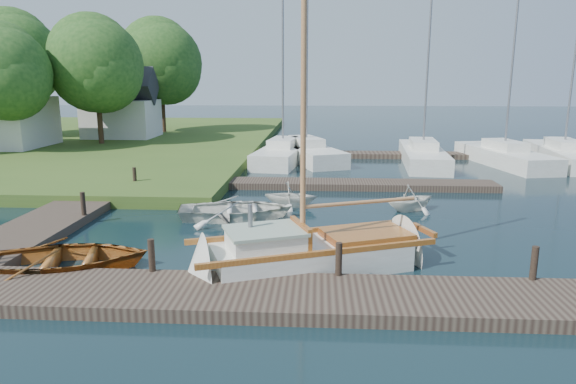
# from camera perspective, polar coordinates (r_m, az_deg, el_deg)

# --- Properties ---
(ground) EXTENTS (160.00, 160.00, 0.00)m
(ground) POSITION_cam_1_polar(r_m,az_deg,el_deg) (17.25, 0.00, -3.89)
(ground) COLOR black
(ground) RESTS_ON ground
(near_dock) EXTENTS (18.00, 2.20, 0.30)m
(near_dock) POSITION_cam_1_polar(r_m,az_deg,el_deg) (11.57, -1.81, -11.55)
(near_dock) COLOR #31241D
(near_dock) RESTS_ON ground
(left_dock) EXTENTS (2.20, 18.00, 0.30)m
(left_dock) POSITION_cam_1_polar(r_m,az_deg,el_deg) (21.12, -21.87, -1.33)
(left_dock) COLOR #31241D
(left_dock) RESTS_ON ground
(far_dock) EXTENTS (14.00, 1.60, 0.30)m
(far_dock) POSITION_cam_1_polar(r_m,az_deg,el_deg) (23.52, 5.82, 0.85)
(far_dock) COLOR #31241D
(far_dock) RESTS_ON ground
(pontoon) EXTENTS (30.00, 1.60, 0.30)m
(pontoon) POSITION_cam_1_polar(r_m,az_deg,el_deg) (34.08, 18.76, 3.86)
(pontoon) COLOR #31241D
(pontoon) RESTS_ON ground
(mooring_post_1) EXTENTS (0.16, 0.16, 0.80)m
(mooring_post_1) POSITION_cam_1_polar(r_m,az_deg,el_deg) (12.88, -14.91, -6.80)
(mooring_post_1) COLOR black
(mooring_post_1) RESTS_ON near_dock
(mooring_post_2) EXTENTS (0.16, 0.16, 0.80)m
(mooring_post_2) POSITION_cam_1_polar(r_m,az_deg,el_deg) (12.26, 5.66, -7.42)
(mooring_post_2) COLOR black
(mooring_post_2) RESTS_ON near_dock
(mooring_post_3) EXTENTS (0.16, 0.16, 0.80)m
(mooring_post_3) POSITION_cam_1_polar(r_m,az_deg,el_deg) (13.24, 25.68, -7.13)
(mooring_post_3) COLOR black
(mooring_post_3) RESTS_ON near_dock
(mooring_post_4) EXTENTS (0.16, 0.16, 0.80)m
(mooring_post_4) POSITION_cam_1_polar(r_m,az_deg,el_deg) (18.82, -21.80, -1.21)
(mooring_post_4) COLOR black
(mooring_post_4) RESTS_ON left_dock
(mooring_post_5) EXTENTS (0.16, 0.16, 0.80)m
(mooring_post_5) POSITION_cam_1_polar(r_m,az_deg,el_deg) (23.33, -16.67, 1.67)
(mooring_post_5) COLOR black
(mooring_post_5) RESTS_ON left_dock
(sailboat) EXTENTS (7.37, 4.42, 9.83)m
(sailboat) POSITION_cam_1_polar(r_m,az_deg,el_deg) (13.52, 3.10, -7.07)
(sailboat) COLOR silver
(sailboat) RESTS_ON ground
(dinghy) EXTENTS (4.95, 4.06, 0.89)m
(dinghy) POSITION_cam_1_polar(r_m,az_deg,el_deg) (14.44, -23.94, -6.43)
(dinghy) COLOR maroon
(dinghy) RESTS_ON ground
(tender_a) EXTENTS (4.41, 3.46, 0.83)m
(tender_a) POSITION_cam_1_polar(r_m,az_deg,el_deg) (18.27, -5.75, -1.67)
(tender_a) COLOR silver
(tender_a) RESTS_ON ground
(tender_b) EXTENTS (2.23, 1.99, 1.07)m
(tender_b) POSITION_cam_1_polar(r_m,az_deg,el_deg) (19.86, 0.29, -0.11)
(tender_b) COLOR silver
(tender_b) RESTS_ON ground
(tender_d) EXTENTS (2.70, 2.59, 1.09)m
(tender_d) POSITION_cam_1_polar(r_m,az_deg,el_deg) (19.80, 13.51, -0.47)
(tender_d) COLOR silver
(tender_d) RESTS_ON ground
(marina_boat_0) EXTENTS (3.25, 8.34, 11.97)m
(marina_boat_0) POSITION_cam_1_polar(r_m,az_deg,el_deg) (30.78, -0.56, 4.47)
(marina_boat_0) COLOR silver
(marina_boat_0) RESTS_ON ground
(marina_boat_1) EXTENTS (5.02, 8.36, 10.49)m
(marina_boat_1) POSITION_cam_1_polar(r_m,az_deg,el_deg) (31.38, 2.04, 4.59)
(marina_boat_1) COLOR silver
(marina_boat_1) RESTS_ON ground
(marina_boat_3) EXTENTS (2.98, 9.01, 12.89)m
(marina_boat_3) POSITION_cam_1_polar(r_m,az_deg,el_deg) (31.10, 14.74, 4.15)
(marina_boat_3) COLOR silver
(marina_boat_3) RESTS_ON ground
(marina_boat_4) EXTENTS (3.72, 8.35, 9.55)m
(marina_boat_4) POSITION_cam_1_polar(r_m,az_deg,el_deg) (32.11, 22.88, 3.79)
(marina_boat_4) COLOR silver
(marina_boat_4) RESTS_ON ground
(marina_boat_5) EXTENTS (3.17, 9.26, 11.80)m
(marina_boat_5) POSITION_cam_1_polar(r_m,az_deg,el_deg) (34.17, 28.29, 3.77)
(marina_boat_5) COLOR silver
(marina_boat_5) RESTS_ON ground
(house_c) EXTENTS (5.25, 4.00, 5.28)m
(house_c) POSITION_cam_1_polar(r_m,az_deg,el_deg) (41.40, -18.03, 8.71)
(house_c) COLOR silver
(house_c) RESTS_ON shore
(tree_2) EXTENTS (5.83, 5.75, 7.82)m
(tree_2) POSITION_cam_1_polar(r_m,az_deg,el_deg) (35.99, -29.06, 11.56)
(tree_2) COLOR #332114
(tree_2) RESTS_ON shore
(tree_3) EXTENTS (6.41, 6.38, 8.74)m
(tree_3) POSITION_cam_1_polar(r_m,az_deg,el_deg) (37.69, -20.57, 13.14)
(tree_3) COLOR #332114
(tree_3) RESTS_ON shore
(tree_4) EXTENTS (7.01, 7.01, 9.66)m
(tree_4) POSITION_cam_1_polar(r_m,az_deg,el_deg) (44.93, -28.13, 12.96)
(tree_4) COLOR #332114
(tree_4) RESTS_ON shore
(tree_7) EXTENTS (6.83, 6.83, 9.38)m
(tree_7) POSITION_cam_1_polar(r_m,az_deg,el_deg) (44.53, -13.95, 13.84)
(tree_7) COLOR #332114
(tree_7) RESTS_ON shore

